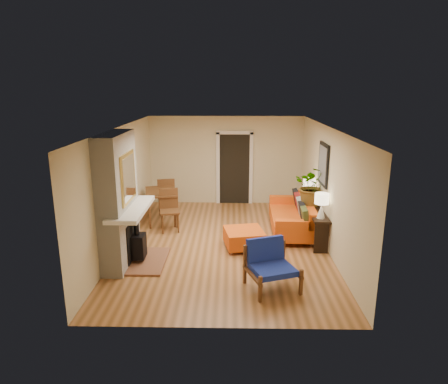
{
  "coord_description": "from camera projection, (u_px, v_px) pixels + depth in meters",
  "views": [
    {
      "loc": [
        0.18,
        -8.4,
        3.46
      ],
      "look_at": [
        0.0,
        0.2,
        1.15
      ],
      "focal_mm": 32.0,
      "sensor_mm": 36.0,
      "label": 1
    }
  ],
  "objects": [
    {
      "name": "sofa",
      "position": [
        294.0,
        217.0,
        9.68
      ],
      "size": [
        0.99,
        2.18,
        0.85
      ],
      "color": "silver",
      "rests_on": "ground"
    },
    {
      "name": "room_shell",
      "position": [
        247.0,
        167.0,
        11.22
      ],
      "size": [
        6.5,
        6.5,
        6.5
      ],
      "color": "#B87946",
      "rests_on": "ground"
    },
    {
      "name": "console_table",
      "position": [
        314.0,
        215.0,
        9.16
      ],
      "size": [
        0.34,
        1.85,
        0.72
      ],
      "color": "black",
      "rests_on": "ground"
    },
    {
      "name": "dining_table",
      "position": [
        164.0,
        197.0,
        10.28
      ],
      "size": [
        1.09,
        1.95,
        1.02
      ],
      "color": "brown",
      "rests_on": "ground"
    },
    {
      "name": "fireplace",
      "position": [
        120.0,
        203.0,
        7.77
      ],
      "size": [
        1.09,
        1.68,
        2.6
      ],
      "color": "white",
      "rests_on": "ground"
    },
    {
      "name": "lamp_near",
      "position": [
        322.0,
        203.0,
        8.4
      ],
      "size": [
        0.3,
        0.3,
        0.54
      ],
      "color": "white",
      "rests_on": "console_table"
    },
    {
      "name": "houseplant",
      "position": [
        313.0,
        186.0,
        9.24
      ],
      "size": [
        0.9,
        0.79,
        0.96
      ],
      "primitive_type": "imported",
      "rotation": [
        0.0,
        0.0,
        -0.05
      ],
      "color": "#1E5919",
      "rests_on": "console_table"
    },
    {
      "name": "blue_chair",
      "position": [
        270.0,
        262.0,
        7.0
      ],
      "size": [
        1.02,
        1.01,
        0.84
      ],
      "color": "brown",
      "rests_on": "ground"
    },
    {
      "name": "ottoman",
      "position": [
        244.0,
        237.0,
        8.72
      ],
      "size": [
        0.94,
        0.94,
        0.41
      ],
      "color": "silver",
      "rests_on": "ground"
    },
    {
      "name": "lamp_far",
      "position": [
        309.0,
        186.0,
        9.76
      ],
      "size": [
        0.3,
        0.3,
        0.54
      ],
      "color": "white",
      "rests_on": "console_table"
    }
  ]
}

